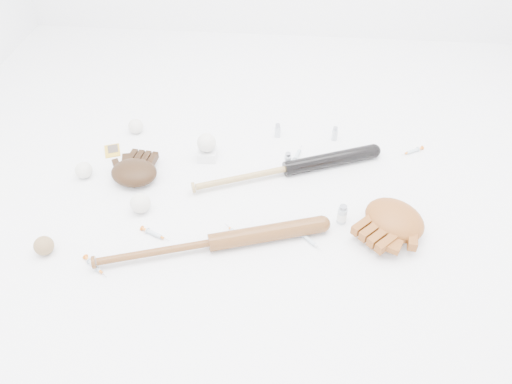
# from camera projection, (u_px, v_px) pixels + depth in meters

# --- Properties ---
(bat_dark) EXTENTS (0.82, 0.38, 0.06)m
(bat_dark) POSITION_uv_depth(u_px,v_px,m) (287.00, 169.00, 2.10)
(bat_dark) COLOR black
(bat_dark) RESTS_ON ground
(bat_wood) EXTENTS (0.86, 0.33, 0.06)m
(bat_wood) POSITION_uv_depth(u_px,v_px,m) (211.00, 243.00, 1.79)
(bat_wood) COLOR brown
(bat_wood) RESTS_ON ground
(glove_dark) EXTENTS (0.25, 0.25, 0.08)m
(glove_dark) POSITION_uv_depth(u_px,v_px,m) (134.00, 172.00, 2.06)
(glove_dark) COLOR black
(glove_dark) RESTS_ON ground
(glove_tan) EXTENTS (0.39, 0.39, 0.10)m
(glove_tan) POSITION_uv_depth(u_px,v_px,m) (394.00, 219.00, 1.85)
(glove_tan) COLOR brown
(glove_tan) RESTS_ON ground
(trading_card) EXTENTS (0.09, 0.11, 0.01)m
(trading_card) POSITION_uv_depth(u_px,v_px,m) (112.00, 151.00, 2.23)
(trading_card) COLOR gold
(trading_card) RESTS_ON ground
(pedestal) EXTENTS (0.08, 0.08, 0.04)m
(pedestal) POSITION_uv_depth(u_px,v_px,m) (207.00, 154.00, 2.18)
(pedestal) COLOR white
(pedestal) RESTS_ON ground
(baseball_on_pedestal) EXTENTS (0.08, 0.08, 0.08)m
(baseball_on_pedestal) POSITION_uv_depth(u_px,v_px,m) (206.00, 143.00, 2.14)
(baseball_on_pedestal) COLOR silver
(baseball_on_pedestal) RESTS_ON pedestal
(baseball_left) EXTENTS (0.07, 0.07, 0.07)m
(baseball_left) POSITION_uv_depth(u_px,v_px,m) (84.00, 170.00, 2.08)
(baseball_left) COLOR silver
(baseball_left) RESTS_ON ground
(baseball_upper) EXTENTS (0.07, 0.07, 0.07)m
(baseball_upper) POSITION_uv_depth(u_px,v_px,m) (136.00, 126.00, 2.31)
(baseball_upper) COLOR silver
(baseball_upper) RESTS_ON ground
(baseball_mid) EXTENTS (0.08, 0.08, 0.08)m
(baseball_mid) POSITION_uv_depth(u_px,v_px,m) (140.00, 203.00, 1.93)
(baseball_mid) COLOR silver
(baseball_mid) RESTS_ON ground
(baseball_aged) EXTENTS (0.07, 0.07, 0.07)m
(baseball_aged) POSITION_uv_depth(u_px,v_px,m) (44.00, 246.00, 1.78)
(baseball_aged) COLOR olive
(baseball_aged) RESTS_ON ground
(syringe_0) EXTENTS (0.14, 0.08, 0.02)m
(syringe_0) POSITION_uv_depth(u_px,v_px,m) (154.00, 234.00, 1.86)
(syringe_0) COLOR #ADBCC6
(syringe_0) RESTS_ON ground
(syringe_1) EXTENTS (0.11, 0.12, 0.02)m
(syringe_1) POSITION_uv_depth(u_px,v_px,m) (236.00, 234.00, 1.86)
(syringe_1) COLOR #ADBCC6
(syringe_1) RESTS_ON ground
(syringe_2) EXTENTS (0.06, 0.15, 0.02)m
(syringe_2) POSITION_uv_depth(u_px,v_px,m) (297.00, 155.00, 2.20)
(syringe_2) COLOR #ADBCC6
(syringe_2) RESTS_ON ground
(syringe_3) EXTENTS (0.11, 0.11, 0.02)m
(syringe_3) POSITION_uv_depth(u_px,v_px,m) (309.00, 240.00, 1.84)
(syringe_3) COLOR #ADBCC6
(syringe_3) RESTS_ON ground
(syringe_4) EXTENTS (0.13, 0.09, 0.02)m
(syringe_4) POSITION_uv_depth(u_px,v_px,m) (413.00, 151.00, 2.22)
(syringe_4) COLOR #ADBCC6
(syringe_4) RESTS_ON ground
(syringe_5) EXTENTS (0.13, 0.11, 0.02)m
(syringe_5) POSITION_uv_depth(u_px,v_px,m) (95.00, 266.00, 1.75)
(syringe_5) COLOR #ADBCC6
(syringe_5) RESTS_ON ground
(vial_0) EXTENTS (0.03, 0.03, 0.07)m
(vial_0) POSITION_uv_depth(u_px,v_px,m) (335.00, 133.00, 2.27)
(vial_0) COLOR silver
(vial_0) RESTS_ON ground
(vial_1) EXTENTS (0.03, 0.03, 0.07)m
(vial_1) POSITION_uv_depth(u_px,v_px,m) (278.00, 130.00, 2.29)
(vial_1) COLOR silver
(vial_1) RESTS_ON ground
(vial_2) EXTENTS (0.03, 0.03, 0.08)m
(vial_2) POSITION_uv_depth(u_px,v_px,m) (288.00, 160.00, 2.13)
(vial_2) COLOR silver
(vial_2) RESTS_ON ground
(vial_3) EXTENTS (0.04, 0.04, 0.08)m
(vial_3) POSITION_uv_depth(u_px,v_px,m) (342.00, 214.00, 1.89)
(vial_3) COLOR silver
(vial_3) RESTS_ON ground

